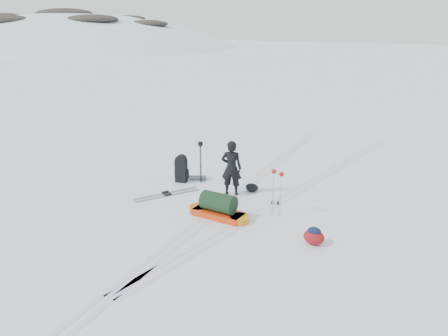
% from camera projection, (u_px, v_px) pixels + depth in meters
% --- Properties ---
extents(ground, '(200.00, 200.00, 0.00)m').
position_uv_depth(ground, '(225.00, 203.00, 12.22)').
color(ground, white).
rests_on(ground, ground).
extents(ski_tracks, '(3.38, 17.97, 0.01)m').
position_uv_depth(ski_tracks, '(259.00, 197.00, 12.64)').
color(ski_tracks, silver).
rests_on(ski_tracks, ground).
extents(skier, '(0.69, 0.56, 1.63)m').
position_uv_depth(skier, '(231.00, 168.00, 12.60)').
color(skier, black).
rests_on(skier, ground).
extents(pulk_sled, '(1.74, 0.58, 0.66)m').
position_uv_depth(pulk_sled, '(218.00, 208.00, 11.28)').
color(pulk_sled, red).
rests_on(pulk_sled, ground).
extents(expedition_rucksack, '(0.83, 0.77, 0.89)m').
position_uv_depth(expedition_rucksack, '(183.00, 169.00, 13.76)').
color(expedition_rucksack, black).
rests_on(expedition_rucksack, ground).
extents(ski_poles_black, '(0.18, 0.17, 1.35)m').
position_uv_depth(ski_poles_black, '(200.00, 149.00, 13.45)').
color(ski_poles_black, black).
rests_on(ski_poles_black, ground).
extents(ski_poles_silver, '(0.38, 0.22, 1.24)m').
position_uv_depth(ski_poles_silver, '(277.00, 178.00, 11.16)').
color(ski_poles_silver, silver).
rests_on(ski_poles_silver, ground).
extents(touring_skis_grey, '(1.26, 1.89, 0.07)m').
position_uv_depth(touring_skis_grey, '(167.00, 194.00, 12.82)').
color(touring_skis_grey, '#909398').
rests_on(touring_skis_grey, ground).
extents(touring_skis_white, '(0.83, 1.54, 0.06)m').
position_uv_depth(touring_skis_white, '(275.00, 203.00, 12.18)').
color(touring_skis_white, silver).
rests_on(touring_skis_white, ground).
extents(rope_coil, '(0.47, 0.47, 0.06)m').
position_uv_depth(rope_coil, '(206.00, 211.00, 11.64)').
color(rope_coil, '#63CBF2').
rests_on(rope_coil, ground).
extents(small_daypack, '(0.51, 0.40, 0.42)m').
position_uv_depth(small_daypack, '(314.00, 236.00, 9.92)').
color(small_daypack, maroon).
rests_on(small_daypack, ground).
extents(thermos_pair, '(0.21, 0.23, 0.28)m').
position_uv_depth(thermos_pair, '(178.00, 173.00, 14.23)').
color(thermos_pair, '#505357').
rests_on(thermos_pair, ground).
extents(stuff_sack, '(0.43, 0.35, 0.25)m').
position_uv_depth(stuff_sack, '(252.00, 188.00, 13.04)').
color(stuff_sack, black).
rests_on(stuff_sack, ground).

